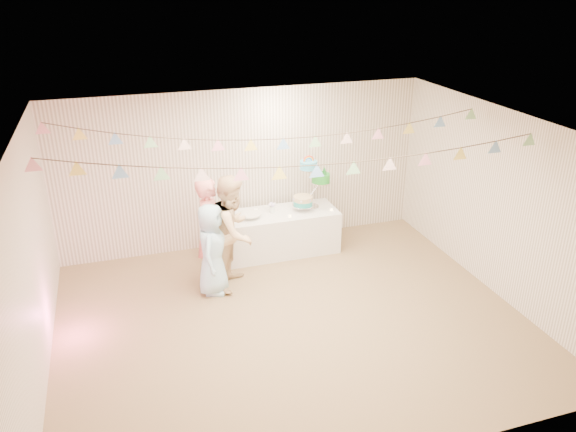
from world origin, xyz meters
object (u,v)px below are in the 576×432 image
object	(u,v)px
person_adult_b	(233,232)
table	(280,232)
cake_stand	(311,180)
person_child	(212,249)
person_adult_a	(211,231)

from	to	relation	value
person_adult_b	table	bearing A→B (deg)	-18.44
cake_stand	person_child	world-z (taller)	cake_stand
table	person_adult_b	distance (m)	1.31
cake_stand	person_adult_a	xyz separation A→B (m)	(-1.77, -0.67, -0.36)
table	person_adult_b	bearing A→B (deg)	-140.16
table	person_adult_a	world-z (taller)	person_adult_a
cake_stand	person_child	distance (m)	2.12
cake_stand	person_child	size ratio (longest dim) A/B	0.62
person_adult_a	cake_stand	bearing A→B (deg)	-50.49
cake_stand	person_child	xyz separation A→B (m)	(-1.82, -0.96, -0.49)
person_adult_a	person_child	size ratio (longest dim) A/B	1.21
person_adult_b	person_child	world-z (taller)	person_adult_b
table	person_adult_a	distance (m)	1.45
person_adult_a	person_adult_b	world-z (taller)	person_adult_b
cake_stand	table	bearing A→B (deg)	-174.81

